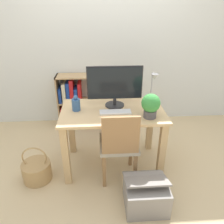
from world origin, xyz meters
TOP-DOWN VIEW (x-y plane):
  - ground_plane at (0.00, 0.00)m, footprint 10.00×10.00m
  - wall_back at (0.00, 1.19)m, footprint 8.00×0.05m
  - desk at (0.00, 0.00)m, footprint 1.12×0.68m
  - monitor at (0.03, 0.12)m, footprint 0.60×0.21m
  - keyboard at (0.02, -0.06)m, footprint 0.33×0.11m
  - vase at (-0.39, 0.02)m, footprint 0.09×0.09m
  - desk_lamp at (0.45, 0.12)m, footprint 0.10×0.19m
  - potted_plant at (0.37, -0.19)m, footprint 0.19×0.19m
  - chair at (0.05, -0.27)m, footprint 0.40×0.40m
  - bookshelf at (-0.47, 1.01)m, footprint 0.92×0.28m
  - basket at (-0.85, -0.21)m, footprint 0.31×0.31m
  - storage_box at (0.27, -0.65)m, footprint 0.40×0.41m

SIDE VIEW (x-z plane):
  - ground_plane at x=0.00m, z-range 0.00..0.00m
  - basket at x=-0.85m, z-range -0.10..0.33m
  - storage_box at x=0.27m, z-range -0.03..0.32m
  - bookshelf at x=-0.47m, z-range -0.04..0.78m
  - chair at x=0.05m, z-range 0.04..0.89m
  - desk at x=0.00m, z-range 0.21..0.94m
  - keyboard at x=0.02m, z-range 0.73..0.74m
  - vase at x=-0.39m, z-range 0.71..0.89m
  - potted_plant at x=0.37m, z-range 0.74..0.99m
  - desk_lamp at x=0.45m, z-range 0.77..1.14m
  - monitor at x=0.03m, z-range 0.75..1.21m
  - wall_back at x=0.00m, z-range 0.00..2.60m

